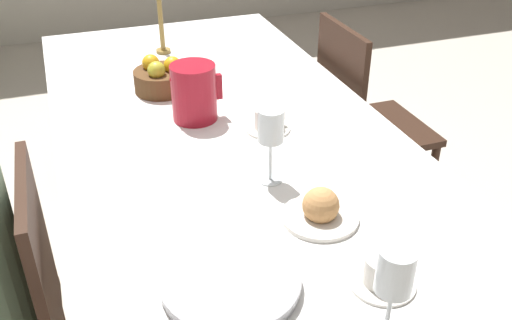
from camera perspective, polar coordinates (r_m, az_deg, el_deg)
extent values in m
plane|color=beige|center=(2.29, -2.82, -13.22)|extent=(20.00, 20.00, 0.00)
cube|color=white|center=(1.85, -3.40, 3.20)|extent=(1.04, 2.17, 0.03)
cylinder|color=#472D19|center=(2.88, -18.01, 4.04)|extent=(0.07, 0.07, 0.72)
cylinder|color=#472D19|center=(3.02, -0.43, 6.92)|extent=(0.07, 0.07, 0.72)
cube|color=#331E14|center=(1.48, -20.70, -9.55)|extent=(0.03, 0.39, 0.46)
cylinder|color=#331E14|center=(2.86, 12.82, 1.26)|extent=(0.04, 0.04, 0.42)
cylinder|color=#331E14|center=(2.61, 16.95, -2.59)|extent=(0.04, 0.04, 0.42)
cylinder|color=#331E14|center=(2.70, 6.09, -0.04)|extent=(0.04, 0.04, 0.42)
cylinder|color=#331E14|center=(2.43, 9.78, -4.31)|extent=(0.04, 0.04, 0.42)
cube|color=#331E14|center=(2.53, 11.95, 3.02)|extent=(0.42, 0.42, 0.03)
cube|color=#331E14|center=(2.33, 8.39, 7.64)|extent=(0.03, 0.39, 0.46)
cylinder|color=#A31423|center=(1.85, -6.23, 6.72)|extent=(0.15, 0.15, 0.19)
cube|color=#A31423|center=(1.87, -3.76, 7.36)|extent=(0.02, 0.02, 0.08)
cone|color=#A31423|center=(1.81, -8.16, 8.58)|extent=(0.04, 0.04, 0.04)
cylinder|color=white|center=(1.56, 1.41, -1.96)|extent=(0.07, 0.07, 0.00)
cylinder|color=white|center=(1.52, 1.44, -0.01)|extent=(0.01, 0.01, 0.12)
cylinder|color=white|center=(1.47, 1.50, 3.47)|extent=(0.07, 0.07, 0.09)
cylinder|color=white|center=(1.12, 13.09, -14.68)|extent=(0.01, 0.01, 0.12)
cylinder|color=white|center=(1.05, 13.77, -10.71)|extent=(0.07, 0.07, 0.09)
cylinder|color=orange|center=(1.06, 13.64, -11.52)|extent=(0.06, 0.06, 0.05)
cylinder|color=silver|center=(1.27, 12.47, -11.86)|extent=(0.14, 0.14, 0.01)
cylinder|color=silver|center=(1.25, 12.65, -10.69)|extent=(0.08, 0.08, 0.06)
cube|color=silver|center=(1.27, 14.61, -10.00)|extent=(0.01, 0.01, 0.03)
cylinder|color=silver|center=(1.81, 1.18, 3.18)|extent=(0.14, 0.14, 0.01)
cylinder|color=silver|center=(1.80, 1.19, 4.15)|extent=(0.08, 0.08, 0.06)
cube|color=silver|center=(1.81, 2.66, 4.48)|extent=(0.01, 0.01, 0.03)
cylinder|color=#9E9EA3|center=(1.23, -2.54, -12.36)|extent=(0.29, 0.29, 0.02)
cylinder|color=#9E9EA3|center=(1.22, -2.55, -11.85)|extent=(0.30, 0.30, 0.01)
cylinder|color=silver|center=(1.42, 6.41, -5.68)|extent=(0.19, 0.19, 0.01)
sphere|color=tan|center=(1.40, 6.50, -4.52)|extent=(0.09, 0.09, 0.09)
cylinder|color=brown|center=(2.09, -9.44, 7.85)|extent=(0.20, 0.20, 0.08)
sphere|color=gold|center=(2.07, -8.35, 9.37)|extent=(0.06, 0.06, 0.06)
sphere|color=gold|center=(2.10, -10.48, 9.52)|extent=(0.06, 0.06, 0.06)
sphere|color=gold|center=(2.03, -9.93, 8.84)|extent=(0.06, 0.06, 0.06)
cylinder|color=olive|center=(2.47, -9.24, 10.71)|extent=(0.06, 0.06, 0.01)
cylinder|color=olive|center=(2.41, -9.58, 14.41)|extent=(0.02, 0.02, 0.32)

